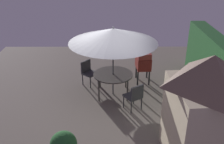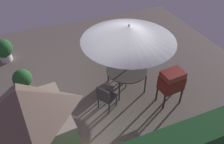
{
  "view_description": "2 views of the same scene",
  "coord_description": "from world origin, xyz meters",
  "px_view_note": "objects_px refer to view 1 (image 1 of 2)",
  "views": [
    {
      "loc": [
        7.22,
        -0.04,
        4.57
      ],
      "look_at": [
        -0.69,
        -0.0,
        0.82
      ],
      "focal_mm": 41.56,
      "sensor_mm": 36.0,
      "label": 1
    },
    {
      "loc": [
        2.11,
        5.4,
        5.49
      ],
      "look_at": [
        -0.13,
        0.02,
        0.83
      ],
      "focal_mm": 37.61,
      "sensor_mm": 36.0,
      "label": 2
    }
  ],
  "objects_px": {
    "garden_shed": "(205,112)",
    "chair_near_shed": "(88,71)",
    "patio_table": "(113,75)",
    "patio_umbrella": "(113,35)",
    "bbq_grill": "(143,61)",
    "chair_far_side": "(135,95)"
  },
  "relations": [
    {
      "from": "patio_table",
      "to": "bbq_grill",
      "type": "xyz_separation_m",
      "value": [
        -0.96,
        1.13,
        0.13
      ]
    },
    {
      "from": "bbq_grill",
      "to": "patio_umbrella",
      "type": "bearing_deg",
      "value": -49.43
    },
    {
      "from": "chair_near_shed",
      "to": "chair_far_side",
      "type": "distance_m",
      "value": 2.35
    },
    {
      "from": "bbq_grill",
      "to": "chair_near_shed",
      "type": "relative_size",
      "value": 1.33
    },
    {
      "from": "garden_shed",
      "to": "patio_table",
      "type": "bearing_deg",
      "value": -148.04
    },
    {
      "from": "garden_shed",
      "to": "patio_umbrella",
      "type": "xyz_separation_m",
      "value": [
        -3.16,
        -1.97,
        0.74
      ]
    },
    {
      "from": "patio_table",
      "to": "bbq_grill",
      "type": "bearing_deg",
      "value": 130.57
    },
    {
      "from": "garden_shed",
      "to": "chair_near_shed",
      "type": "distance_m",
      "value": 4.95
    },
    {
      "from": "garden_shed",
      "to": "chair_far_side",
      "type": "xyz_separation_m",
      "value": [
        -2.16,
        -1.32,
        -0.86
      ]
    },
    {
      "from": "patio_umbrella",
      "to": "chair_near_shed",
      "type": "distance_m",
      "value": 1.99
    },
    {
      "from": "garden_shed",
      "to": "chair_near_shed",
      "type": "height_order",
      "value": "garden_shed"
    },
    {
      "from": "bbq_grill",
      "to": "chair_near_shed",
      "type": "distance_m",
      "value": 2.06
    },
    {
      "from": "garden_shed",
      "to": "patio_table",
      "type": "xyz_separation_m",
      "value": [
        -3.16,
        -1.97,
        -0.66
      ]
    },
    {
      "from": "patio_umbrella",
      "to": "bbq_grill",
      "type": "bearing_deg",
      "value": 130.57
    },
    {
      "from": "bbq_grill",
      "to": "chair_far_side",
      "type": "relative_size",
      "value": 1.33
    },
    {
      "from": "chair_near_shed",
      "to": "patio_umbrella",
      "type": "bearing_deg",
      "value": 49.7
    },
    {
      "from": "bbq_grill",
      "to": "chair_near_shed",
      "type": "height_order",
      "value": "bbq_grill"
    },
    {
      "from": "garden_shed",
      "to": "patio_umbrella",
      "type": "bearing_deg",
      "value": -148.04
    },
    {
      "from": "patio_table",
      "to": "bbq_grill",
      "type": "distance_m",
      "value": 1.49
    },
    {
      "from": "chair_near_shed",
      "to": "patio_table",
      "type": "bearing_deg",
      "value": 49.7
    },
    {
      "from": "garden_shed",
      "to": "bbq_grill",
      "type": "height_order",
      "value": "garden_shed"
    },
    {
      "from": "patio_table",
      "to": "patio_umbrella",
      "type": "height_order",
      "value": "patio_umbrella"
    }
  ]
}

